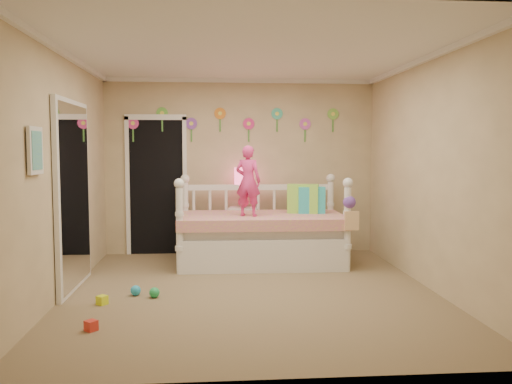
{
  "coord_description": "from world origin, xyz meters",
  "views": [
    {
      "loc": [
        -0.41,
        -5.74,
        1.56
      ],
      "look_at": [
        0.1,
        0.6,
        1.05
      ],
      "focal_mm": 37.42,
      "sensor_mm": 36.0,
      "label": 1
    }
  ],
  "objects": [
    {
      "name": "floor",
      "position": [
        0.0,
        0.0,
        0.0
      ],
      "size": [
        4.0,
        4.5,
        0.01
      ],
      "primitive_type": "cube",
      "color": "#7F684C",
      "rests_on": "ground"
    },
    {
      "name": "pillow_lime",
      "position": [
        0.82,
        1.51,
        0.88
      ],
      "size": [
        0.45,
        0.26,
        0.4
      ],
      "primitive_type": "cube",
      "rotation": [
        0.0,
        0.0,
        -0.26
      ],
      "color": "#95E646",
      "rests_on": "daybed"
    },
    {
      "name": "closet_doorway",
      "position": [
        -1.25,
        2.23,
        1.03
      ],
      "size": [
        0.9,
        0.04,
        2.07
      ],
      "primitive_type": "cube",
      "color": "black",
      "rests_on": "back_wall"
    },
    {
      "name": "ceiling",
      "position": [
        0.0,
        0.0,
        2.6
      ],
      "size": [
        4.0,
        4.5,
        0.01
      ],
      "primitive_type": "cube",
      "color": "white",
      "rests_on": "floor"
    },
    {
      "name": "child",
      "position": [
        0.05,
        1.24,
        1.15
      ],
      "size": [
        0.4,
        0.34,
        0.93
      ],
      "primitive_type": "imported",
      "rotation": [
        0.0,
        0.0,
        2.73
      ],
      "color": "#EC3585",
      "rests_on": "daybed"
    },
    {
      "name": "wall_picture",
      "position": [
        -1.97,
        -0.9,
        1.55
      ],
      "size": [
        0.05,
        0.34,
        0.42
      ],
      "primitive_type": "cube",
      "color": "white",
      "rests_on": "left_wall"
    },
    {
      "name": "hanging_bag",
      "position": [
        1.31,
        0.83,
        0.74
      ],
      "size": [
        0.2,
        0.16,
        0.36
      ],
      "primitive_type": null,
      "color": "beige",
      "rests_on": "daybed"
    },
    {
      "name": "left_wall",
      "position": [
        -2.0,
        0.0,
        1.3
      ],
      "size": [
        0.01,
        4.5,
        2.6
      ],
      "primitive_type": "cube",
      "color": "tan",
      "rests_on": "floor"
    },
    {
      "name": "pillow_turquoise",
      "position": [
        0.94,
        1.47,
        0.86
      ],
      "size": [
        0.37,
        0.15,
        0.37
      ],
      "primitive_type": "cube",
      "rotation": [
        0.0,
        0.0,
        -0.06
      ],
      "color": "#26A4C0",
      "rests_on": "daybed"
    },
    {
      "name": "mirror_closet",
      "position": [
        -1.96,
        0.3,
        1.05
      ],
      "size": [
        0.07,
        1.3,
        2.1
      ],
      "primitive_type": "cube",
      "color": "white",
      "rests_on": "left_wall"
    },
    {
      "name": "daybed",
      "position": [
        0.24,
        1.42,
        0.61
      ],
      "size": [
        2.27,
        1.24,
        1.22
      ],
      "primitive_type": null,
      "rotation": [
        0.0,
        0.0,
        -0.02
      ],
      "color": "white",
      "rests_on": "floor"
    },
    {
      "name": "crown_molding",
      "position": [
        0.0,
        0.0,
        2.57
      ],
      "size": [
        4.0,
        4.5,
        0.06
      ],
      "primitive_type": null,
      "color": "white",
      "rests_on": "ceiling"
    },
    {
      "name": "nightstand",
      "position": [
        0.03,
        2.07,
        0.35
      ],
      "size": [
        0.47,
        0.39,
        0.7
      ],
      "primitive_type": "cube",
      "rotation": [
        0.0,
        0.0,
        -0.16
      ],
      "color": "white",
      "rests_on": "floor"
    },
    {
      "name": "flower_decals",
      "position": [
        -0.09,
        2.24,
        1.94
      ],
      "size": [
        3.4,
        0.02,
        0.5
      ],
      "primitive_type": null,
      "color": "#B2668C",
      "rests_on": "back_wall"
    },
    {
      "name": "back_wall",
      "position": [
        0.0,
        2.25,
        1.3
      ],
      "size": [
        4.0,
        0.01,
        2.6
      ],
      "primitive_type": "cube",
      "color": "tan",
      "rests_on": "floor"
    },
    {
      "name": "table_lamp",
      "position": [
        0.03,
        2.07,
        1.09
      ],
      "size": [
        0.27,
        0.27,
        0.59
      ],
      "color": "#F1205E",
      "rests_on": "nightstand"
    },
    {
      "name": "toy_scatter",
      "position": [
        -1.42,
        -0.63,
        0.06
      ],
      "size": [
        1.15,
        1.48,
        0.11
      ],
      "primitive_type": null,
      "rotation": [
        0.0,
        0.0,
        0.3
      ],
      "color": "#996666",
      "rests_on": "floor"
    },
    {
      "name": "right_wall",
      "position": [
        2.0,
        0.0,
        1.3
      ],
      "size": [
        0.01,
        4.5,
        2.6
      ],
      "primitive_type": "cube",
      "color": "tan",
      "rests_on": "floor"
    }
  ]
}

